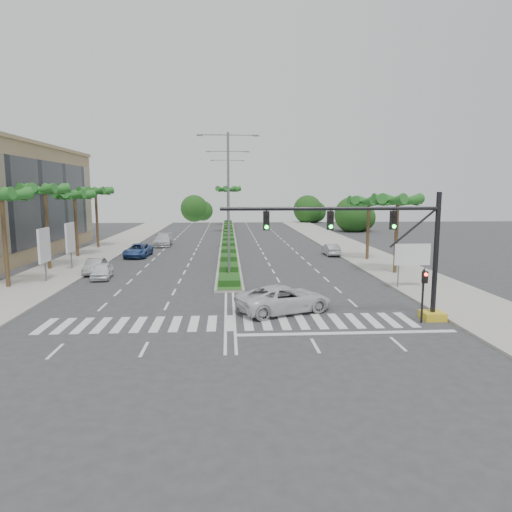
{
  "coord_description": "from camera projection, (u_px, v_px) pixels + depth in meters",
  "views": [
    {
      "loc": [
        -0.09,
        -24.48,
        7.29
      ],
      "look_at": [
        1.76,
        5.13,
        3.0
      ],
      "focal_mm": 32.0,
      "sensor_mm": 36.0,
      "label": 1
    }
  ],
  "objects": [
    {
      "name": "footpath_left",
      "position": [
        72.0,
        266.0,
        44.04
      ],
      "size": [
        6.0,
        120.0,
        0.15
      ],
      "primitive_type": "cube",
      "color": "gray",
      "rests_on": "ground"
    },
    {
      "name": "palm_median_a",
      "position": [
        228.0,
        191.0,
        78.54
      ],
      "size": [
        4.57,
        4.68,
        8.05
      ],
      "color": "brown",
      "rests_on": "ground"
    },
    {
      "name": "streetlight_near",
      "position": [
        228.0,
        196.0,
        38.09
      ],
      "size": [
        5.1,
        0.25,
        12.0
      ],
      "color": "slate",
      "rests_on": "ground"
    },
    {
      "name": "palm_right_far",
      "position": [
        369.0,
        204.0,
        47.01
      ],
      "size": [
        4.57,
        4.68,
        6.75
      ],
      "color": "brown",
      "rests_on": "ground"
    },
    {
      "name": "palm_left_near",
      "position": [
        2.0,
        199.0,
        33.14
      ],
      "size": [
        4.57,
        4.68,
        7.55
      ],
      "color": "brown",
      "rests_on": "ground"
    },
    {
      "name": "palm_median_b",
      "position": [
        228.0,
        191.0,
        93.35
      ],
      "size": [
        4.57,
        4.68,
        8.05
      ],
      "color": "brown",
      "rests_on": "ground"
    },
    {
      "name": "billboard_far",
      "position": [
        70.0,
        238.0,
        41.7
      ],
      "size": [
        0.18,
        2.1,
        4.35
      ],
      "color": "slate",
      "rests_on": "ground"
    },
    {
      "name": "streetlight_mid",
      "position": [
        228.0,
        194.0,
        53.89
      ],
      "size": [
        5.1,
        0.25,
        12.0
      ],
      "color": "slate",
      "rests_on": "ground"
    },
    {
      "name": "palm_left_far",
      "position": [
        75.0,
        198.0,
        48.97
      ],
      "size": [
        4.57,
        4.68,
        7.35
      ],
      "color": "brown",
      "rests_on": "ground"
    },
    {
      "name": "pedestrian_signal",
      "position": [
        424.0,
        287.0,
        24.93
      ],
      "size": [
        0.28,
        0.36,
        3.0
      ],
      "color": "black",
      "rests_on": "ground"
    },
    {
      "name": "car_parked_b",
      "position": [
        95.0,
        266.0,
        40.09
      ],
      "size": [
        1.6,
        4.02,
        1.3
      ],
      "primitive_type": "imported",
      "rotation": [
        0.0,
        0.0,
        0.06
      ],
      "color": "#A3A2A7",
      "rests_on": "ground"
    },
    {
      "name": "car_right",
      "position": [
        331.0,
        249.0,
        51.54
      ],
      "size": [
        1.5,
        3.97,
        1.29
      ],
      "primitive_type": "imported",
      "rotation": [
        0.0,
        0.0,
        3.17
      ],
      "color": "silver",
      "rests_on": "ground"
    },
    {
      "name": "palm_left_end",
      "position": [
        96.0,
        194.0,
        56.82
      ],
      "size": [
        4.57,
        4.68,
        7.75
      ],
      "color": "brown",
      "rests_on": "ground"
    },
    {
      "name": "footpath_right",
      "position": [
        380.0,
        262.0,
        45.92
      ],
      "size": [
        6.0,
        120.0,
        0.15
      ],
      "primitive_type": "cube",
      "color": "gray",
      "rests_on": "ground"
    },
    {
      "name": "signal_gantry",
      "position": [
        397.0,
        260.0,
        25.31
      ],
      "size": [
        12.6,
        1.2,
        7.2
      ],
      "color": "gold",
      "rests_on": "ground"
    },
    {
      "name": "car_parked_d",
      "position": [
        163.0,
        240.0,
        60.1
      ],
      "size": [
        2.27,
        5.42,
        1.56
      ],
      "primitive_type": "imported",
      "rotation": [
        0.0,
        0.0,
        0.01
      ],
      "color": "silver",
      "rests_on": "ground"
    },
    {
      "name": "ground",
      "position": [
        230.0,
        323.0,
        25.23
      ],
      "size": [
        160.0,
        160.0,
        0.0
      ],
      "primitive_type": "plane",
      "color": "#333335",
      "rests_on": "ground"
    },
    {
      "name": "palm_left_mid",
      "position": [
        45.0,
        193.0,
        40.98
      ],
      "size": [
        4.57,
        4.68,
        7.95
      ],
      "color": "brown",
      "rests_on": "ground"
    },
    {
      "name": "car_parked_c",
      "position": [
        138.0,
        250.0,
        50.2
      ],
      "size": [
        2.65,
        5.33,
        1.45
      ],
      "primitive_type": "imported",
      "rotation": [
        0.0,
        0.0,
        -0.05
      ],
      "color": "#2C4986",
      "rests_on": "ground"
    },
    {
      "name": "car_parked_a",
      "position": [
        102.0,
        271.0,
        37.88
      ],
      "size": [
        1.84,
        3.85,
        1.27
      ],
      "primitive_type": "imported",
      "rotation": [
        0.0,
        0.0,
        0.09
      ],
      "color": "white",
      "rests_on": "ground"
    },
    {
      "name": "direction_sign",
      "position": [
        412.0,
        256.0,
        33.61
      ],
      "size": [
        2.7,
        0.11,
        3.4
      ],
      "color": "slate",
      "rests_on": "ground"
    },
    {
      "name": "car_crossing",
      "position": [
        284.0,
        299.0,
        27.43
      ],
      "size": [
        6.43,
        4.67,
        1.63
      ],
      "primitive_type": "imported",
      "rotation": [
        0.0,
        0.0,
        1.95
      ],
      "color": "silver",
      "rests_on": "ground"
    },
    {
      "name": "streetlight_far",
      "position": [
        228.0,
        193.0,
        69.7
      ],
      "size": [
        5.1,
        0.25,
        12.0
      ],
      "color": "slate",
      "rests_on": "ground"
    },
    {
      "name": "billboard_near",
      "position": [
        44.0,
        246.0,
        35.77
      ],
      "size": [
        0.18,
        2.1,
        4.35
      ],
      "color": "slate",
      "rests_on": "ground"
    },
    {
      "name": "median",
      "position": [
        228.0,
        238.0,
        69.67
      ],
      "size": [
        2.2,
        75.0,
        0.2
      ],
      "primitive_type": "cube",
      "color": "gray",
      "rests_on": "ground"
    },
    {
      "name": "palm_right_near",
      "position": [
        398.0,
        203.0,
        39.07
      ],
      "size": [
        4.57,
        4.68,
        7.05
      ],
      "color": "brown",
      "rests_on": "ground"
    },
    {
      "name": "median_grass",
      "position": [
        228.0,
        237.0,
        69.65
      ],
      "size": [
        1.8,
        75.0,
        0.04
      ],
      "primitive_type": "cube",
      "color": "#27521C",
      "rests_on": "median"
    }
  ]
}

